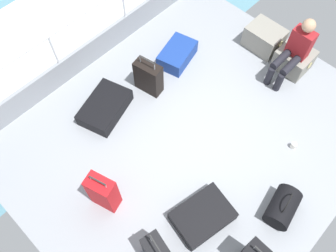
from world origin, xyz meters
TOP-DOWN VIEW (x-y plane):
  - ground_plane at (0.00, 0.00)m, footprint 4.40×5.20m
  - gunwale_port at (-2.17, 0.00)m, footprint 0.06×5.20m
  - railing_port at (-2.17, 0.00)m, footprint 0.04×4.20m
  - sea_wake at (-3.60, 0.00)m, footprint 12.00×12.00m
  - cargo_crate_0 at (-0.30, 2.14)m, footprint 0.63×0.46m
  - cargo_crate_1 at (0.32, 2.11)m, footprint 0.56×0.50m
  - passenger_seated at (0.32, 1.93)m, footprint 0.34×0.66m
  - suitcase_1 at (-0.15, -1.57)m, footprint 0.40×0.30m
  - suitcase_3 at (-1.16, 0.89)m, footprint 0.59×0.76m
  - suitcase_4 at (-1.07, 0.15)m, footprint 0.46×0.28m
  - suitcase_5 at (0.93, -0.85)m, footprint 0.67×0.84m
  - suitcase_6 at (-1.25, -0.63)m, footprint 0.75×0.93m
  - duffel_bag at (1.61, -0.06)m, footprint 0.42×0.56m
  - paper_cup at (1.21, 0.86)m, footprint 0.08×0.08m

SIDE VIEW (x-z plane):
  - sea_wake at x=-3.60m, z-range -0.35..-0.33m
  - ground_plane at x=0.00m, z-range -0.06..0.00m
  - paper_cup at x=1.21m, z-range 0.00..0.10m
  - suitcase_5 at x=0.93m, z-range 0.00..0.21m
  - suitcase_6 at x=-1.25m, z-range 0.00..0.22m
  - suitcase_3 at x=-1.16m, z-range 0.00..0.25m
  - duffel_bag at x=1.61m, z-range -0.07..0.41m
  - cargo_crate_1 at x=0.32m, z-range 0.00..0.37m
  - cargo_crate_0 at x=-0.30m, z-range 0.00..0.40m
  - gunwale_port at x=-2.17m, z-range 0.00..0.45m
  - suitcase_4 at x=-1.07m, z-range -0.06..0.64m
  - suitcase_1 at x=-0.15m, z-range -0.05..0.74m
  - passenger_seated at x=0.32m, z-range 0.02..1.09m
  - railing_port at x=-2.17m, z-range 0.27..1.29m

